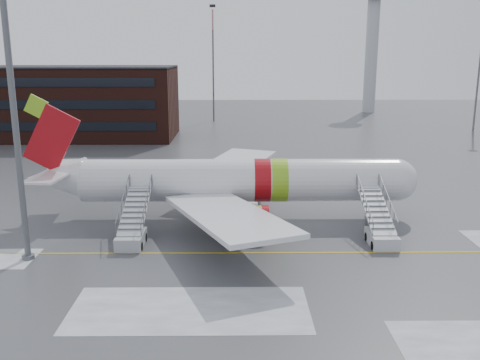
{
  "coord_description": "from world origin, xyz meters",
  "views": [
    {
      "loc": [
        -3.31,
        -38.65,
        14.69
      ],
      "look_at": [
        -2.91,
        5.81,
        4.0
      ],
      "focal_mm": 40.0,
      "sensor_mm": 36.0,
      "label": 1
    }
  ],
  "objects_px": {
    "airstair_fwd": "(380,229)",
    "pushback_tug": "(232,227)",
    "airliner": "(229,181)",
    "airstair_aft": "(133,230)",
    "light_mast_near": "(11,85)"
  },
  "relations": [
    {
      "from": "airstair_fwd",
      "to": "light_mast_near",
      "type": "relative_size",
      "value": 0.32
    },
    {
      "from": "airstair_fwd",
      "to": "pushback_tug",
      "type": "xyz_separation_m",
      "value": [
        -11.64,
        1.67,
        -0.32
      ]
    },
    {
      "from": "airliner",
      "to": "airstair_aft",
      "type": "xyz_separation_m",
      "value": [
        -7.54,
        -6.54,
        -2.35
      ]
    },
    {
      "from": "airliner",
      "to": "light_mast_near",
      "type": "height_order",
      "value": "light_mast_near"
    },
    {
      "from": "pushback_tug",
      "to": "light_mast_near",
      "type": "height_order",
      "value": "light_mast_near"
    },
    {
      "from": "airstair_fwd",
      "to": "airstair_aft",
      "type": "height_order",
      "value": "same"
    },
    {
      "from": "airstair_fwd",
      "to": "pushback_tug",
      "type": "distance_m",
      "value": 11.76
    },
    {
      "from": "airliner",
      "to": "light_mast_near",
      "type": "distance_m",
      "value": 19.77
    },
    {
      "from": "airstair_fwd",
      "to": "light_mast_near",
      "type": "height_order",
      "value": "light_mast_near"
    },
    {
      "from": "pushback_tug",
      "to": "light_mast_near",
      "type": "bearing_deg",
      "value": -161.58
    },
    {
      "from": "airliner",
      "to": "airstair_fwd",
      "type": "distance_m",
      "value": 13.81
    },
    {
      "from": "airstair_fwd",
      "to": "pushback_tug",
      "type": "bearing_deg",
      "value": 171.83
    },
    {
      "from": "airstair_fwd",
      "to": "light_mast_near",
      "type": "xyz_separation_m",
      "value": [
        -26.49,
        -3.28,
        11.43
      ]
    },
    {
      "from": "airliner",
      "to": "airstair_aft",
      "type": "height_order",
      "value": "airliner"
    },
    {
      "from": "airstair_fwd",
      "to": "airstair_aft",
      "type": "bearing_deg",
      "value": 180.0
    }
  ]
}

